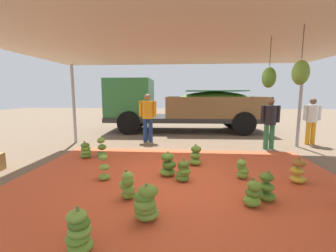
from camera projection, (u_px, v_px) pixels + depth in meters
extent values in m
plane|color=brown|center=(182.00, 146.00, 7.51)|extent=(40.00, 40.00, 0.00)
cube|color=#D1512D|center=(179.00, 180.00, 4.55)|extent=(6.65, 5.03, 0.01)
cylinder|color=#9EA0A5|center=(74.00, 104.00, 7.92)|extent=(0.10, 0.10, 2.72)
cylinder|color=#9EA0A5|center=(300.00, 105.00, 7.31)|extent=(0.10, 0.10, 2.72)
cube|color=beige|center=(180.00, 38.00, 4.16)|extent=(8.00, 7.00, 0.06)
cylinder|color=#4C422D|center=(271.00, 51.00, 3.95)|extent=(0.01, 0.01, 0.51)
ellipsoid|color=#518428|center=(269.00, 78.00, 4.01)|extent=(0.24, 0.24, 0.36)
cylinder|color=#4C422D|center=(303.00, 41.00, 3.27)|extent=(0.01, 0.01, 0.48)
ellipsoid|color=#6B9E38|center=(301.00, 73.00, 3.33)|extent=(0.24, 0.24, 0.36)
ellipsoid|color=#60932D|center=(128.00, 194.00, 3.73)|extent=(0.29, 0.29, 0.17)
ellipsoid|color=#75A83D|center=(128.00, 190.00, 3.71)|extent=(0.22, 0.22, 0.17)
ellipsoid|color=#75A83D|center=(125.00, 185.00, 3.71)|extent=(0.22, 0.22, 0.17)
ellipsoid|color=#60932D|center=(128.00, 181.00, 3.66)|extent=(0.28, 0.28, 0.17)
ellipsoid|color=#75A83D|center=(128.00, 177.00, 3.67)|extent=(0.26, 0.26, 0.17)
cylinder|color=olive|center=(126.00, 173.00, 3.66)|extent=(0.04, 0.04, 0.12)
ellipsoid|color=#6B9E38|center=(168.00, 172.00, 4.78)|extent=(0.45, 0.45, 0.17)
ellipsoid|color=#477523|center=(169.00, 165.00, 4.73)|extent=(0.41, 0.41, 0.17)
ellipsoid|color=#518428|center=(167.00, 157.00, 4.71)|extent=(0.38, 0.38, 0.17)
cylinder|color=olive|center=(168.00, 154.00, 4.70)|extent=(0.04, 0.04, 0.12)
ellipsoid|color=#518428|center=(183.00, 178.00, 4.48)|extent=(0.36, 0.36, 0.13)
ellipsoid|color=#518428|center=(183.00, 174.00, 4.50)|extent=(0.31, 0.31, 0.13)
ellipsoid|color=#60932D|center=(185.00, 171.00, 4.46)|extent=(0.34, 0.34, 0.13)
ellipsoid|color=#477523|center=(183.00, 167.00, 4.50)|extent=(0.32, 0.32, 0.13)
ellipsoid|color=#477523|center=(184.00, 164.00, 4.45)|extent=(0.29, 0.29, 0.13)
cylinder|color=olive|center=(184.00, 161.00, 4.46)|extent=(0.04, 0.04, 0.12)
ellipsoid|color=#60932D|center=(252.00, 201.00, 3.48)|extent=(0.36, 0.36, 0.17)
ellipsoid|color=#518428|center=(253.00, 192.00, 3.51)|extent=(0.34, 0.34, 0.17)
ellipsoid|color=#60932D|center=(255.00, 186.00, 3.45)|extent=(0.29, 0.29, 0.17)
cylinder|color=olive|center=(253.00, 182.00, 3.47)|extent=(0.04, 0.04, 0.12)
ellipsoid|color=#518428|center=(267.00, 196.00, 3.67)|extent=(0.38, 0.38, 0.15)
ellipsoid|color=#518428|center=(266.00, 187.00, 3.64)|extent=(0.25, 0.25, 0.15)
ellipsoid|color=#477523|center=(267.00, 177.00, 3.62)|extent=(0.30, 0.30, 0.15)
cylinder|color=olive|center=(269.00, 174.00, 3.59)|extent=(0.04, 0.04, 0.12)
ellipsoid|color=gold|center=(298.00, 179.00, 4.40)|extent=(0.37, 0.37, 0.14)
ellipsoid|color=gold|center=(297.00, 171.00, 4.41)|extent=(0.37, 0.37, 0.14)
ellipsoid|color=#996628|center=(299.00, 163.00, 4.37)|extent=(0.33, 0.33, 0.14)
cylinder|color=olive|center=(299.00, 160.00, 4.36)|extent=(0.04, 0.04, 0.12)
ellipsoid|color=#60932D|center=(242.00, 175.00, 4.61)|extent=(0.31, 0.31, 0.15)
ellipsoid|color=#6B9E38|center=(244.00, 171.00, 4.61)|extent=(0.29, 0.29, 0.15)
ellipsoid|color=#6B9E38|center=(241.00, 166.00, 4.64)|extent=(0.28, 0.28, 0.15)
ellipsoid|color=#75A83D|center=(242.00, 163.00, 4.59)|extent=(0.24, 0.24, 0.15)
cylinder|color=olive|center=(243.00, 160.00, 4.59)|extent=(0.04, 0.04, 0.12)
ellipsoid|color=#60932D|center=(195.00, 162.00, 5.49)|extent=(0.39, 0.39, 0.17)
ellipsoid|color=#6B9E38|center=(195.00, 155.00, 5.49)|extent=(0.34, 0.34, 0.17)
ellipsoid|color=#518428|center=(196.00, 149.00, 5.44)|extent=(0.35, 0.35, 0.17)
cylinder|color=olive|center=(196.00, 147.00, 5.45)|extent=(0.04, 0.04, 0.12)
ellipsoid|color=#518428|center=(86.00, 155.00, 6.12)|extent=(0.33, 0.33, 0.14)
ellipsoid|color=#6B9E38|center=(86.00, 152.00, 6.12)|extent=(0.37, 0.37, 0.14)
ellipsoid|color=#60932D|center=(86.00, 149.00, 6.11)|extent=(0.33, 0.33, 0.14)
ellipsoid|color=#518428|center=(85.00, 145.00, 6.12)|extent=(0.29, 0.29, 0.14)
cylinder|color=olive|center=(85.00, 143.00, 6.08)|extent=(0.04, 0.04, 0.12)
ellipsoid|color=#6B9E38|center=(147.00, 213.00, 3.12)|extent=(0.39, 0.39, 0.17)
ellipsoid|color=#60932D|center=(145.00, 208.00, 3.09)|extent=(0.34, 0.34, 0.17)
ellipsoid|color=#6B9E38|center=(145.00, 204.00, 3.05)|extent=(0.41, 0.41, 0.17)
ellipsoid|color=#518428|center=(145.00, 197.00, 3.08)|extent=(0.40, 0.40, 0.17)
ellipsoid|color=#60932D|center=(148.00, 191.00, 3.08)|extent=(0.33, 0.33, 0.17)
cylinder|color=olive|center=(146.00, 188.00, 3.05)|extent=(0.04, 0.04, 0.12)
ellipsoid|color=#6B9E38|center=(104.00, 177.00, 4.55)|extent=(0.26, 0.26, 0.12)
ellipsoid|color=#75A83D|center=(104.00, 167.00, 4.52)|extent=(0.29, 0.29, 0.12)
ellipsoid|color=#75A83D|center=(103.00, 157.00, 4.53)|extent=(0.19, 0.19, 0.12)
cylinder|color=olive|center=(103.00, 154.00, 4.52)|extent=(0.04, 0.04, 0.12)
ellipsoid|color=#60932D|center=(81.00, 246.00, 2.47)|extent=(0.29, 0.29, 0.14)
ellipsoid|color=#60932D|center=(78.00, 238.00, 2.48)|extent=(0.30, 0.30, 0.14)
ellipsoid|color=#75A83D|center=(80.00, 231.00, 2.47)|extent=(0.27, 0.27, 0.14)
ellipsoid|color=#477523|center=(79.00, 223.00, 2.47)|extent=(0.31, 0.31, 0.14)
ellipsoid|color=#75A83D|center=(77.00, 216.00, 2.45)|extent=(0.29, 0.29, 0.14)
cylinder|color=olive|center=(78.00, 212.00, 2.43)|extent=(0.04, 0.04, 0.12)
ellipsoid|color=#518428|center=(102.00, 154.00, 6.19)|extent=(0.31, 0.31, 0.16)
ellipsoid|color=#518428|center=(102.00, 147.00, 6.17)|extent=(0.32, 0.32, 0.16)
ellipsoid|color=#75A83D|center=(101.00, 140.00, 6.10)|extent=(0.29, 0.29, 0.16)
cylinder|color=olive|center=(102.00, 138.00, 6.11)|extent=(0.04, 0.04, 0.12)
cube|color=#2D2D2D|center=(185.00, 118.00, 10.60)|extent=(7.17, 2.59, 0.20)
cube|color=#2D6B33|center=(131.00, 98.00, 10.59)|extent=(2.06, 2.23, 1.70)
cube|color=#232D38|center=(109.00, 90.00, 10.59)|extent=(0.09, 1.89, 0.75)
cube|color=brown|center=(219.00, 108.00, 9.33)|extent=(4.40, 0.22, 0.90)
cube|color=brown|center=(211.00, 105.00, 11.58)|extent=(4.40, 0.22, 0.90)
cube|color=brown|center=(262.00, 107.00, 10.35)|extent=(0.16, 2.36, 0.90)
ellipsoid|color=#477523|center=(214.00, 104.00, 10.44)|extent=(3.93, 2.11, 1.14)
cube|color=#237533|center=(215.00, 91.00, 10.36)|extent=(2.70, 1.88, 0.04)
cylinder|color=black|center=(129.00, 123.00, 9.66)|extent=(1.01, 0.31, 1.00)
cylinder|color=black|center=(138.00, 118.00, 11.79)|extent=(1.01, 0.31, 1.00)
cylinder|color=black|center=(243.00, 124.00, 9.43)|extent=(1.01, 0.31, 1.00)
cylinder|color=black|center=(232.00, 118.00, 11.56)|extent=(1.01, 0.31, 1.00)
cylinder|color=#337A4C|center=(266.00, 137.00, 7.13)|extent=(0.15, 0.15, 0.78)
cylinder|color=#337A4C|center=(272.00, 137.00, 7.11)|extent=(0.15, 0.15, 0.78)
cylinder|color=#26262D|center=(270.00, 115.00, 7.03)|extent=(0.36, 0.36, 0.59)
cylinder|color=#26262D|center=(262.00, 114.00, 7.04)|extent=(0.11, 0.11, 0.52)
cylinder|color=#26262D|center=(278.00, 114.00, 7.00)|extent=(0.11, 0.11, 0.52)
sphere|color=#936B4C|center=(271.00, 101.00, 6.97)|extent=(0.21, 0.21, 0.21)
cylinder|color=navy|center=(145.00, 130.00, 8.26)|extent=(0.16, 0.16, 0.84)
cylinder|color=navy|center=(151.00, 130.00, 8.24)|extent=(0.16, 0.16, 0.84)
cylinder|color=orange|center=(148.00, 110.00, 8.15)|extent=(0.39, 0.39, 0.63)
cylinder|color=orange|center=(141.00, 109.00, 8.16)|extent=(0.12, 0.12, 0.56)
cylinder|color=orange|center=(155.00, 109.00, 8.12)|extent=(0.12, 0.12, 0.56)
sphere|color=#936B4C|center=(148.00, 97.00, 8.08)|extent=(0.23, 0.23, 0.23)
cylinder|color=orange|center=(308.00, 133.00, 7.77)|extent=(0.15, 0.15, 0.77)
cylinder|color=orange|center=(313.00, 133.00, 7.75)|extent=(0.15, 0.15, 0.77)
cylinder|color=silver|center=(312.00, 114.00, 7.67)|extent=(0.35, 0.35, 0.58)
cylinder|color=silver|center=(305.00, 113.00, 7.68)|extent=(0.11, 0.11, 0.52)
cylinder|color=silver|center=(319.00, 113.00, 7.64)|extent=(0.11, 0.11, 0.52)
sphere|color=brown|center=(313.00, 101.00, 7.61)|extent=(0.21, 0.21, 0.21)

